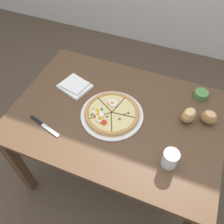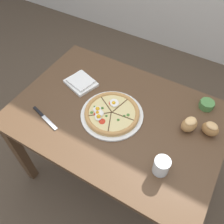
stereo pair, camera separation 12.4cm
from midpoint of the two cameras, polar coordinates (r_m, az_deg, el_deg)
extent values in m
plane|color=brown|center=(2.02, 2.65, -13.87)|extent=(12.00, 12.00, 0.00)
cube|color=#513823|center=(1.39, 3.74, -1.13)|extent=(1.22, 0.85, 0.03)
cube|color=#513823|center=(1.78, -19.34, -9.50)|extent=(0.06, 0.06, 0.72)
cube|color=#513823|center=(2.08, -5.66, 5.84)|extent=(0.06, 0.06, 0.72)
cube|color=#513823|center=(1.88, 24.06, -6.95)|extent=(0.06, 0.06, 0.72)
cylinder|color=white|center=(1.37, 2.58, -0.77)|extent=(0.36, 0.36, 0.01)
cylinder|color=tan|center=(1.36, 2.60, -0.46)|extent=(0.32, 0.32, 0.01)
cylinder|color=#E0CC84|center=(1.36, 2.61, -0.27)|extent=(0.28, 0.28, 0.00)
torus|color=tan|center=(1.35, 2.61, -0.24)|extent=(0.32, 0.32, 0.02)
cube|color=#472D19|center=(1.34, 5.34, -1.20)|extent=(0.14, 0.02, 0.00)
cube|color=#472D19|center=(1.39, 4.51, 1.43)|extent=(0.04, 0.14, 0.00)
cube|color=#472D19|center=(1.39, 1.15, 1.75)|extent=(0.12, 0.08, 0.00)
cube|color=#472D19|center=(1.34, -0.28, -0.66)|extent=(0.11, 0.10, 0.00)
cube|color=#472D19|center=(1.31, 2.32, -2.58)|extent=(0.06, 0.13, 0.00)
cylinder|color=red|center=(1.31, 0.29, -2.43)|extent=(0.04, 0.04, 0.00)
cylinder|color=red|center=(1.34, -0.97, -0.61)|extent=(0.04, 0.04, 0.00)
cylinder|color=red|center=(1.40, 2.50, 2.03)|extent=(0.04, 0.04, 0.00)
ellipsoid|color=white|center=(1.36, -1.06, 0.61)|extent=(0.06, 0.06, 0.01)
sphere|color=#F4AD1E|center=(1.35, -0.89, 0.68)|extent=(0.02, 0.02, 0.02)
ellipsoid|color=white|center=(1.34, -0.54, -0.21)|extent=(0.07, 0.06, 0.01)
sphere|color=orange|center=(1.34, -0.90, -0.23)|extent=(0.02, 0.02, 0.02)
ellipsoid|color=white|center=(1.39, 3.09, 2.11)|extent=(0.08, 0.08, 0.01)
sphere|color=#F4AD1E|center=(1.38, 2.97, 2.08)|extent=(0.02, 0.02, 0.02)
ellipsoid|color=white|center=(1.32, -0.73, -1.33)|extent=(0.06, 0.07, 0.01)
sphere|color=#F4AD1E|center=(1.32, -0.57, -1.22)|extent=(0.02, 0.02, 0.02)
cylinder|color=#2D5B1E|center=(1.37, 0.24, 0.82)|extent=(0.02, 0.02, 0.00)
cylinder|color=#477A2D|center=(1.35, 6.52, -0.85)|extent=(0.02, 0.02, 0.00)
cylinder|color=#386B23|center=(1.38, -1.69, 1.18)|extent=(0.01, 0.01, 0.00)
cylinder|color=#386B23|center=(1.33, 1.28, -1.10)|extent=(0.01, 0.01, 0.00)
cylinder|color=#477A2D|center=(1.35, -2.33, -0.27)|extent=(0.02, 0.02, 0.00)
cylinder|color=#386B23|center=(1.32, 4.18, -2.05)|extent=(0.02, 0.02, 0.00)
cylinder|color=#2D5B1E|center=(1.34, 5.59, -1.10)|extent=(0.01, 0.01, 0.00)
cylinder|color=#4C8442|center=(1.53, 24.00, 1.50)|extent=(0.08, 0.08, 0.05)
cylinder|color=gold|center=(1.52, 24.07, 1.64)|extent=(0.07, 0.07, 0.02)
cylinder|color=#4C8442|center=(1.53, 25.40, 0.90)|extent=(0.01, 0.01, 0.04)
cylinder|color=#4C8442|center=(1.55, 25.23, 1.78)|extent=(0.01, 0.01, 0.04)
cylinder|color=#4C8442|center=(1.56, 24.36, 2.49)|extent=(0.01, 0.01, 0.04)
cylinder|color=#4C8442|center=(1.55, 23.28, 2.62)|extent=(0.01, 0.01, 0.04)
cylinder|color=#4C8442|center=(1.53, 22.60, 2.11)|extent=(0.01, 0.01, 0.04)
cylinder|color=#4C8442|center=(1.51, 22.73, 1.22)|extent=(0.01, 0.01, 0.04)
cylinder|color=#4C8442|center=(1.50, 23.63, 0.48)|extent=(0.01, 0.01, 0.04)
cylinder|color=#4C8442|center=(1.51, 24.74, 0.36)|extent=(0.01, 0.01, 0.04)
cube|color=white|center=(1.54, -5.21, 6.84)|extent=(0.22, 0.20, 0.02)
cube|color=white|center=(1.53, -5.25, 7.32)|extent=(0.17, 0.16, 0.02)
ellipsoid|color=#B27F47|center=(1.37, 20.57, -3.04)|extent=(0.11, 0.12, 0.08)
ellipsoid|color=#EAB775|center=(1.34, 20.96, -2.20)|extent=(0.08, 0.08, 0.02)
ellipsoid|color=#A3703D|center=(1.40, 24.91, -3.93)|extent=(0.10, 0.08, 0.08)
ellipsoid|color=tan|center=(1.37, 25.35, -3.17)|extent=(0.07, 0.06, 0.02)
cube|color=silver|center=(1.37, -12.30, -2.69)|extent=(0.13, 0.05, 0.01)
cube|color=black|center=(1.43, -14.93, -0.05)|extent=(0.09, 0.04, 0.01)
cylinder|color=white|center=(1.19, 14.80, -12.63)|extent=(0.08, 0.08, 0.10)
cylinder|color=silver|center=(1.21, 14.61, -13.04)|extent=(0.07, 0.07, 0.05)
camera|label=1|loc=(0.06, -87.38, 3.28)|focal=38.00mm
camera|label=2|loc=(0.06, 92.62, -3.28)|focal=38.00mm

